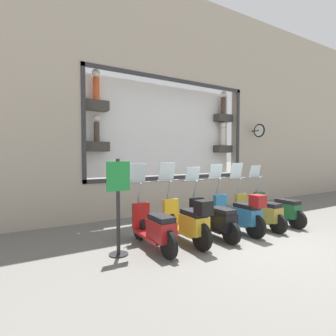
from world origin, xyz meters
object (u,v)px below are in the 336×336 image
(scooter_teal_2, at_px, (240,213))
(shop_sign_post, at_px, (118,203))
(scooter_olive_1, at_px, (259,212))
(scooter_yellow_4, at_px, (187,221))
(scooter_red_5, at_px, (154,227))
(scooter_green_0, at_px, (278,209))
(scooter_black_3, at_px, (214,219))

(scooter_teal_2, relative_size, shop_sign_post, 1.00)
(scooter_olive_1, xyz_separation_m, scooter_yellow_4, (-0.05, 2.29, 0.07))
(scooter_teal_2, relative_size, scooter_red_5, 1.00)
(scooter_green_0, height_order, scooter_yellow_4, scooter_yellow_4)
(scooter_black_3, relative_size, scooter_red_5, 1.00)
(scooter_teal_2, distance_m, scooter_yellow_4, 1.53)
(scooter_black_3, height_order, scooter_red_5, scooter_red_5)
(scooter_teal_2, bearing_deg, scooter_green_0, -88.08)
(scooter_green_0, relative_size, scooter_yellow_4, 0.99)
(scooter_olive_1, distance_m, scooter_yellow_4, 2.29)
(scooter_green_0, relative_size, scooter_olive_1, 1.00)
(scooter_green_0, distance_m, scooter_olive_1, 0.76)
(scooter_olive_1, xyz_separation_m, scooter_red_5, (0.01, 3.05, 0.02))
(scooter_teal_2, relative_size, scooter_black_3, 1.01)
(scooter_olive_1, relative_size, scooter_teal_2, 0.99)
(scooter_black_3, xyz_separation_m, shop_sign_post, (0.09, 2.24, 0.56))
(scooter_olive_1, distance_m, scooter_red_5, 3.05)
(scooter_black_3, distance_m, scooter_red_5, 1.53)
(scooter_green_0, height_order, scooter_red_5, scooter_red_5)
(scooter_teal_2, bearing_deg, scooter_olive_1, -86.02)
(scooter_olive_1, xyz_separation_m, scooter_teal_2, (-0.05, 0.76, 0.06))
(scooter_red_5, distance_m, shop_sign_post, 0.90)
(scooter_green_0, height_order, shop_sign_post, shop_sign_post)
(scooter_green_0, distance_m, scooter_yellow_4, 3.06)
(scooter_yellow_4, relative_size, shop_sign_post, 1.00)
(scooter_black_3, bearing_deg, scooter_red_5, 89.76)
(scooter_black_3, xyz_separation_m, scooter_yellow_4, (-0.05, 0.76, 0.06))
(scooter_yellow_4, bearing_deg, scooter_olive_1, -88.77)
(scooter_teal_2, xyz_separation_m, scooter_red_5, (0.06, 2.29, -0.04))
(scooter_red_5, bearing_deg, scooter_green_0, -90.11)
(scooter_olive_1, bearing_deg, scooter_green_0, -90.14)
(scooter_teal_2, xyz_separation_m, scooter_black_3, (0.05, 0.76, -0.06))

